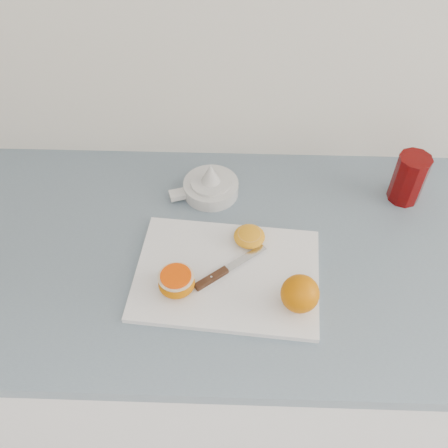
% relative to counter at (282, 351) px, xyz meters
% --- Properties ---
extents(counter, '(2.31, 0.64, 0.89)m').
position_rel_counter_xyz_m(counter, '(0.00, 0.00, 0.00)').
color(counter, white).
rests_on(counter, ground).
extents(cutting_board, '(0.38, 0.28, 0.01)m').
position_rel_counter_xyz_m(cutting_board, '(-0.15, -0.07, 0.45)').
color(cutting_board, white).
rests_on(cutting_board, counter).
extents(whole_orange, '(0.07, 0.07, 0.07)m').
position_rel_counter_xyz_m(whole_orange, '(-0.02, -0.14, 0.49)').
color(whole_orange, '#D86F00').
rests_on(whole_orange, cutting_board).
extents(half_orange, '(0.07, 0.07, 0.04)m').
position_rel_counter_xyz_m(half_orange, '(-0.24, -0.12, 0.48)').
color(half_orange, '#D86F00').
rests_on(half_orange, cutting_board).
extents(squeezed_shell, '(0.06, 0.06, 0.03)m').
position_rel_counter_xyz_m(squeezed_shell, '(-0.11, 0.01, 0.47)').
color(squeezed_shell, orange).
rests_on(squeezed_shell, cutting_board).
extents(paring_knife, '(0.14, 0.12, 0.01)m').
position_rel_counter_xyz_m(paring_knife, '(-0.17, -0.08, 0.46)').
color(paring_knife, '#3F2717').
rests_on(paring_knife, cutting_board).
extents(citrus_juicer, '(0.16, 0.12, 0.08)m').
position_rel_counter_xyz_m(citrus_juicer, '(-0.20, 0.16, 0.47)').
color(citrus_juicer, white).
rests_on(citrus_juicer, counter).
extents(red_tumbler, '(0.07, 0.07, 0.12)m').
position_rel_counter_xyz_m(red_tumbler, '(0.24, 0.16, 0.50)').
color(red_tumbler, '#5D0303').
rests_on(red_tumbler, counter).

